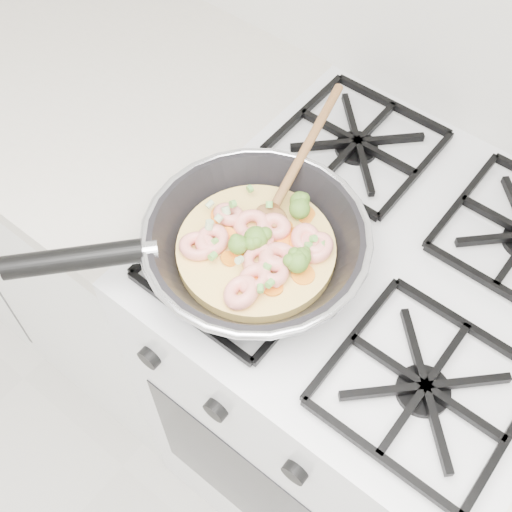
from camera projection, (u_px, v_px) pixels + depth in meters
The scene contains 3 objects.
stove at pixel (349, 378), 1.31m from camera, with size 0.60×0.60×0.92m.
counter_left at pixel (79, 191), 1.60m from camera, with size 1.00×0.60×0.90m.
skillet at pixel (254, 244), 0.88m from camera, with size 0.39×0.55×0.09m.
Camera 1 is at (0.18, 1.17, 1.68)m, focal length 45.38 mm.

